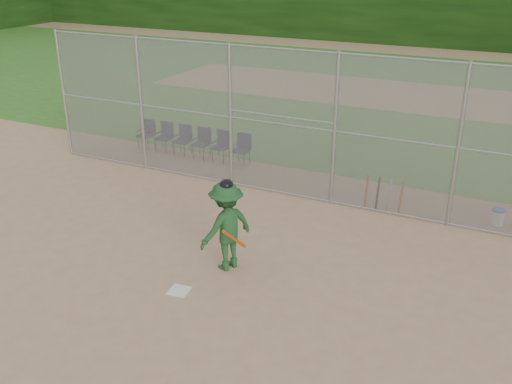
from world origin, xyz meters
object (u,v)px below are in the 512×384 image
at_px(home_plate, 179,290).
at_px(water_cooler, 498,216).
at_px(chair_0, 146,135).
at_px(batter_at_plate, 226,226).

relative_size(home_plate, water_cooler, 0.95).
relative_size(water_cooler, chair_0, 0.43).
relative_size(home_plate, chair_0, 0.41).
relative_size(batter_at_plate, water_cooler, 4.92).
height_order(home_plate, water_cooler, water_cooler).
bearing_deg(chair_0, water_cooler, -5.11).
distance_m(home_plate, water_cooler, 8.04).
bearing_deg(chair_0, home_plate, -50.05).
distance_m(batter_at_plate, water_cooler, 6.90).
distance_m(home_plate, batter_at_plate, 1.63).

